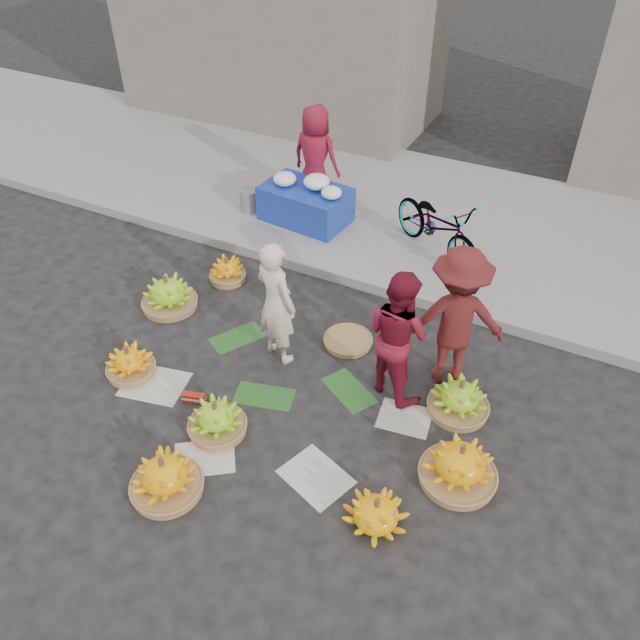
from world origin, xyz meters
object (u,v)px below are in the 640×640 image
at_px(banana_bunch_4, 460,465).
at_px(bicycle, 438,226).
at_px(flower_table, 306,202).
at_px(banana_bunch_0, 130,363).
at_px(vendor_cream, 276,303).

bearing_deg(banana_bunch_4, bicycle, 112.31).
distance_m(banana_bunch_4, bicycle, 3.80).
relative_size(flower_table, bicycle, 0.78).
relative_size(banana_bunch_4, flower_table, 0.56).
bearing_deg(banana_bunch_0, bicycle, 58.10).
relative_size(vendor_cream, flower_table, 1.13).
relative_size(banana_bunch_0, banana_bunch_4, 0.73).
xyz_separation_m(banana_bunch_4, flower_table, (-3.50, 3.52, 0.21)).
bearing_deg(bicycle, flower_table, 123.10).
xyz_separation_m(banana_bunch_0, bicycle, (2.34, 3.77, 0.42)).
bearing_deg(vendor_cream, banana_bunch_4, -177.96).
height_order(banana_bunch_4, bicycle, bicycle).
bearing_deg(flower_table, vendor_cream, -62.55).
distance_m(banana_bunch_0, banana_bunch_4, 3.79).
bearing_deg(bicycle, vendor_cream, -166.30).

